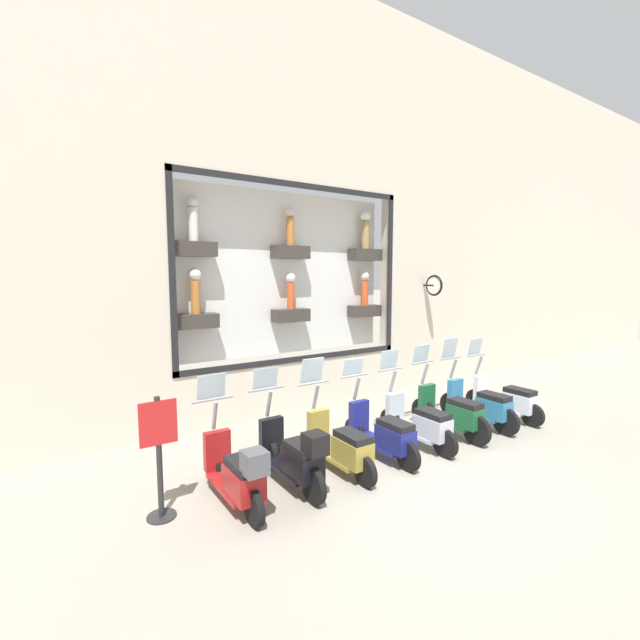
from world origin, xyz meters
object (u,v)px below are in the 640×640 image
Objects in this scene: scooter_black_6 at (294,456)px; scooter_silver_3 at (420,423)px; scooter_olive_5 at (341,445)px; scooter_red_7 at (237,473)px; scooter_teal_1 at (481,405)px; scooter_white_0 at (507,399)px; scooter_green_2 at (452,413)px; scooter_navy_4 at (384,434)px; shop_sign_post at (159,454)px.

scooter_silver_3 is at bearing -88.71° from scooter_black_6.
scooter_olive_5 is 1.74m from scooter_red_7.
scooter_olive_5 is (-0.01, 3.47, -0.03)m from scooter_teal_1.
scooter_white_0 is at bearing -90.02° from scooter_silver_3.
scooter_olive_5 reaches higher than scooter_black_6.
scooter_green_2 is (0.01, 1.74, 0.02)m from scooter_white_0.
scooter_teal_1 reaches higher than scooter_olive_5.
scooter_white_0 is 1.00× the size of scooter_silver_3.
scooter_white_0 is at bearing -89.36° from scooter_black_6.
scooter_olive_5 reaches higher than scooter_green_2.
scooter_navy_4 is 1.00× the size of scooter_olive_5.
scooter_red_7 is (-0.07, 4.34, 0.01)m from scooter_green_2.
scooter_black_6 is at bearing -99.59° from shop_sign_post.
scooter_red_7 is (-0.01, 0.87, -0.01)m from scooter_black_6.
scooter_silver_3 is 1.00× the size of scooter_red_7.
scooter_silver_3 reaches higher than scooter_black_6.
scooter_silver_3 is at bearing -89.95° from scooter_olive_5.
scooter_teal_1 reaches higher than scooter_black_6.
scooter_red_7 is at bearing 92.15° from scooter_olive_5.
scooter_green_2 is 2.60m from scooter_olive_5.
scooter_navy_4 is 1.16× the size of shop_sign_post.
scooter_black_6 is at bearing 91.29° from scooter_silver_3.
scooter_teal_1 is at bearing -89.20° from scooter_red_7.
scooter_silver_3 is at bearing 89.98° from scooter_white_0.
scooter_teal_1 reaches higher than scooter_silver_3.
scooter_olive_5 reaches higher than scooter_silver_3.
shop_sign_post is (0.24, 3.49, 0.41)m from scooter_navy_4.
scooter_black_6 is 0.87m from scooter_red_7.
scooter_olive_5 is at bearing -95.21° from shop_sign_post.
scooter_black_6 is at bearing -89.49° from scooter_red_7.
scooter_white_0 reaches higher than scooter_red_7.
scooter_olive_5 is at bearing -87.85° from scooter_red_7.
shop_sign_post is at bearing 88.04° from scooter_white_0.
scooter_navy_4 is at bearing -90.12° from scooter_olive_5.
scooter_red_7 is 1.16× the size of shop_sign_post.
scooter_green_2 is 4.34m from scooter_red_7.
scooter_navy_4 is at bearing 90.20° from scooter_teal_1.
shop_sign_post is (0.30, 1.75, 0.35)m from scooter_black_6.
scooter_olive_5 reaches higher than scooter_navy_4.
scooter_white_0 is at bearing -90.46° from scooter_teal_1.
scooter_white_0 is 4.34m from scooter_olive_5.
scooter_navy_4 is 0.99× the size of scooter_black_6.
scooter_olive_5 is 1.15× the size of shop_sign_post.
scooter_olive_5 is 2.66m from shop_sign_post.
scooter_green_2 is 1.00× the size of scooter_black_6.
scooter_silver_3 is at bearing 90.39° from scooter_green_2.
scooter_navy_4 is at bearing -93.95° from shop_sign_post.
scooter_red_7 is (-0.07, 3.47, 0.04)m from scooter_silver_3.
scooter_red_7 is (-0.07, 6.08, 0.04)m from scooter_white_0.
shop_sign_post reaches higher than scooter_navy_4.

